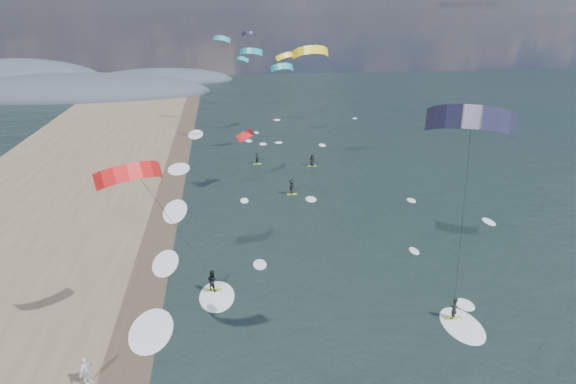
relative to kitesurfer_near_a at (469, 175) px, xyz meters
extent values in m
plane|color=black|center=(-6.26, 0.43, -12.30)|extent=(260.00, 260.00, 0.00)
cube|color=#382D23|center=(-18.26, 10.43, -12.29)|extent=(3.00, 240.00, 0.00)
ellipsoid|color=#3D4756|center=(-64.26, 112.43, -12.30)|extent=(48.00, 20.00, 15.00)
ellipsoid|color=#3D4756|center=(-46.26, 100.43, -12.30)|extent=(64.00, 24.00, 10.00)
ellipsoid|color=#3D4756|center=(-28.26, 120.43, -12.30)|extent=(40.00, 18.00, 7.00)
cube|color=#92BE21|center=(3.12, 4.88, -12.27)|extent=(1.30, 0.39, 0.06)
imported|color=black|center=(3.12, 4.88, -11.44)|extent=(0.70, 0.67, 1.61)
ellipsoid|color=white|center=(3.42, 4.08, -12.30)|extent=(2.60, 4.20, 0.12)
cylinder|color=black|center=(1.12, 1.88, -3.90)|extent=(0.02, 0.02, 15.92)
cube|color=#92BE21|center=(-13.23, 10.67, -12.27)|extent=(1.32, 0.41, 0.06)
imported|color=black|center=(-13.23, 10.67, -11.40)|extent=(1.03, 1.00, 1.68)
ellipsoid|color=white|center=(-12.93, 9.87, -12.30)|extent=(2.60, 4.20, 0.12)
cylinder|color=black|center=(-14.98, 7.67, -5.78)|extent=(0.02, 0.02, 12.53)
cube|color=#92BE21|center=(-4.44, 29.40, -12.27)|extent=(1.10, 0.35, 0.05)
imported|color=black|center=(-4.44, 29.40, -11.40)|extent=(1.16, 1.25, 1.69)
cube|color=#92BE21|center=(-0.26, 39.25, -12.27)|extent=(1.10, 0.35, 0.05)
imported|color=black|center=(-0.26, 39.25, -11.49)|extent=(0.88, 0.82, 1.51)
cube|color=#92BE21|center=(-7.48, 41.09, -12.27)|extent=(1.10, 0.35, 0.05)
imported|color=black|center=(-7.48, 41.09, -11.50)|extent=(0.65, 0.62, 1.49)
ellipsoid|color=white|center=(-17.06, 6.43, -12.30)|extent=(2.40, 5.40, 0.11)
ellipsoid|color=white|center=(-17.06, 15.43, -12.30)|extent=(2.40, 5.40, 0.11)
ellipsoid|color=white|center=(-17.06, 26.43, -12.30)|extent=(2.40, 5.40, 0.11)
ellipsoid|color=white|center=(-17.06, 40.43, -12.30)|extent=(2.40, 5.40, 0.11)
ellipsoid|color=white|center=(-17.06, 58.43, -12.30)|extent=(2.40, 5.40, 0.11)
imported|color=silver|center=(-20.21, 2.00, -11.41)|extent=(0.77, 1.13, 1.78)
camera|label=1|loc=(-11.90, -20.89, 7.85)|focal=30.00mm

